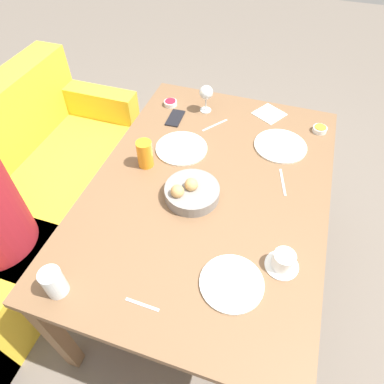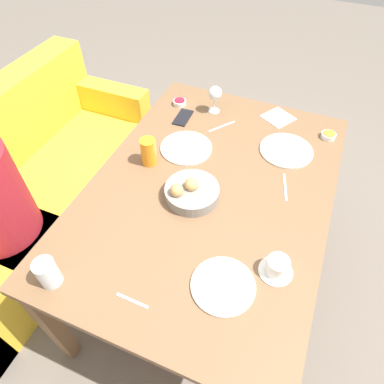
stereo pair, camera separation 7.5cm
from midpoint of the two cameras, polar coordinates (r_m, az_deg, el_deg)
name	(u,v)px [view 2 (the right image)]	position (r m, az deg, el deg)	size (l,w,h in m)	color
ground_plane	(205,270)	(2.20, 3.21, -12.96)	(10.00, 10.00, 0.00)	#6B6056
dining_table	(209,199)	(1.63, 4.22, -1.26)	(1.53, 1.07, 0.77)	brown
couch	(32,194)	(2.34, -24.34, -0.28)	(1.77, 0.70, 0.90)	gold
seated_person	(2,223)	(2.02, -28.17, -4.67)	(0.38, 0.49, 1.18)	#23232D
bread_basket	(191,192)	(1.50, 1.28, -0.01)	(0.24, 0.24, 0.10)	gray
plate_near_left	(223,286)	(1.29, 6.91, -15.29)	(0.24, 0.24, 0.01)	silver
plate_near_right	(286,150)	(1.81, 16.59, 6.64)	(0.27, 0.27, 0.01)	silver
plate_far_center	(186,148)	(1.75, 0.25, 7.35)	(0.26, 0.26, 0.01)	silver
juice_glass	(149,152)	(1.64, -5.95, 6.68)	(0.08, 0.08, 0.14)	orange
water_tumbler	(48,273)	(1.33, -21.43, -12.46)	(0.08, 0.08, 0.12)	silver
wine_glass	(215,94)	(1.96, 4.99, 15.93)	(0.08, 0.08, 0.16)	silver
coffee_cup	(277,267)	(1.33, 15.57, -12.01)	(0.13, 0.13, 0.08)	white
jam_bowl_berry	(180,102)	(2.06, -1.01, 14.71)	(0.08, 0.08, 0.03)	white
jam_bowl_honey	(328,135)	(1.97, 22.83, 8.67)	(0.08, 0.08, 0.03)	white
fork_silver	(222,126)	(1.91, 6.16, 10.80)	(0.14, 0.11, 0.00)	#B7B7BC
knife_silver	(285,187)	(1.63, 16.53, 0.78)	(0.17, 0.06, 0.00)	#B7B7BC
spoon_coffee	(132,301)	(1.27, -8.21, -17.54)	(0.01, 0.13, 0.00)	#B7B7BC
napkin	(278,117)	(2.03, 15.22, 11.87)	(0.20, 0.20, 0.00)	silver
cell_phone	(183,117)	(1.96, -0.40, 12.30)	(0.15, 0.08, 0.01)	black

